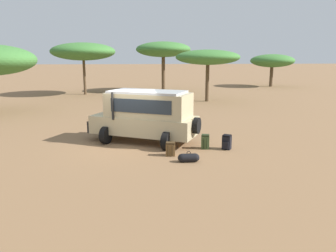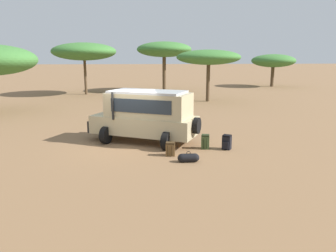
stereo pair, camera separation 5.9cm
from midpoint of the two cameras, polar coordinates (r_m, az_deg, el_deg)
The scene contains 10 objects.
ground_plane at distance 15.18m, azimuth -6.72°, elevation -3.30°, with size 320.00×320.00×0.00m, color olive.
safari_vehicle at distance 15.42m, azimuth -3.73°, elevation 1.93°, with size 5.34×3.95×2.44m.
backpack_beside_front_wheel at distance 14.55m, azimuth 10.30°, elevation -2.81°, with size 0.47×0.49×0.64m.
backpack_cluster_center at distance 13.42m, azimuth 0.53°, elevation -4.04°, with size 0.41×0.41×0.57m.
backpack_near_rear_wheel at distance 14.50m, azimuth 6.62°, elevation -2.75°, with size 0.41×0.43×0.64m.
duffel_bag_low_black_case at distance 12.69m, azimuth 3.71°, elevation -5.54°, with size 0.85×0.35×0.43m.
acacia_tree_left_mid at distance 36.05m, azimuth -14.36°, elevation 12.44°, with size 6.65×6.67×5.40m.
acacia_tree_centre_back at distance 38.35m, azimuth -0.63°, elevation 13.17°, with size 6.23×6.74×5.64m.
acacia_tree_right_mid at distance 29.71m, azimuth 7.15°, elevation 11.76°, with size 5.73×4.87×4.58m.
acacia_tree_far_right at distance 46.47m, azimuth 17.91°, elevation 10.74°, with size 5.71×5.89×4.28m.
Camera 2 is at (0.27, -14.65, 4.00)m, focal length 35.00 mm.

